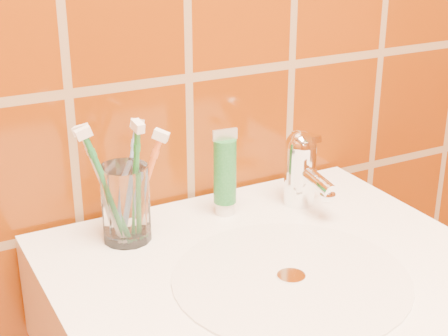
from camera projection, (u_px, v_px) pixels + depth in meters
glass_tumbler at (126, 203)px, 0.94m from camera, size 0.07×0.07×0.11m
toothpaste_tube at (225, 175)px, 1.01m from camera, size 0.04×0.03×0.13m
faucet at (302, 166)px, 1.04m from camera, size 0.05×0.11×0.12m
toothbrush_0 at (145, 186)px, 0.93m from camera, size 0.12×0.12×0.18m
toothbrush_1 at (107, 188)px, 0.91m from camera, size 0.09×0.08×0.18m
toothbrush_2 at (130, 179)px, 0.95m from camera, size 0.13×0.13×0.18m
toothbrush_3 at (135, 182)px, 0.91m from camera, size 0.03×0.09×0.19m
toothbrush_4 at (104, 186)px, 0.92m from camera, size 0.13×0.12×0.18m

